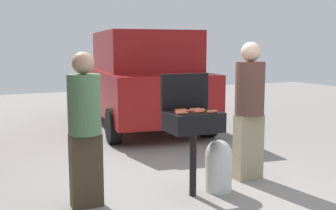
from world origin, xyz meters
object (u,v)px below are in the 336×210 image
Objects in this scene: hot_dog_6 at (182,111)px; parked_minivan at (142,79)px; propane_tank at (219,165)px; hot_dog_5 at (180,110)px; hot_dog_7 at (199,112)px; hot_dog_1 at (200,111)px; person_left at (85,124)px; hot_dog_4 at (182,113)px; hot_dog_12 at (181,111)px; bbq_grill at (193,125)px; hot_dog_8 at (199,110)px; hot_dog_11 at (192,111)px; hot_dog_0 at (180,112)px; person_right at (249,106)px; hot_dog_3 at (195,109)px; hot_dog_2 at (212,112)px; hot_dog_9 at (181,112)px; hot_dog_10 at (212,111)px.

hot_dog_6 is 4.33m from parked_minivan.
hot_dog_6 reaches higher than propane_tank.
hot_dog_5 and hot_dog_7 have the same top height.
person_left is (-1.26, 0.22, -0.09)m from hot_dog_1.
hot_dog_12 is at bearing 67.43° from hot_dog_4.
bbq_grill is 0.59× the size of person_left.
hot_dog_6 is at bearing 173.98° from hot_dog_8.
hot_dog_11 is 0.08× the size of person_left.
hot_dog_0 is 0.07× the size of person_right.
hot_dog_5 is 0.22m from hot_dog_8.
hot_dog_3 and hot_dog_7 have the same top height.
parked_minivan reaches higher than hot_dog_3.
parked_minivan reaches higher than hot_dog_8.
person_left is (-1.18, 0.17, -0.09)m from hot_dog_11.
hot_dog_7 is 0.03× the size of parked_minivan.
bbq_grill is at bearing 155.71° from hot_dog_1.
hot_dog_3 is at bearing 83.91° from parked_minivan.
hot_dog_1 is 1.00× the size of hot_dog_8.
hot_dog_4 is at bearing 171.74° from hot_dog_2.
hot_dog_9 and hot_dog_10 have the same top height.
hot_dog_1 is at bearing -92.22° from hot_dog_3.
hot_dog_0 reaches higher than propane_tank.
hot_dog_3 is 1.00× the size of hot_dog_4.
hot_dog_0 is at bearing 166.50° from hot_dog_10.
hot_dog_9 is at bearing 161.24° from hot_dog_10.
hot_dog_12 is (-0.03, -0.09, 0.00)m from hot_dog_5.
hot_dog_11 is 4.36m from parked_minivan.
hot_dog_3 is 1.00× the size of hot_dog_5.
parked_minivan reaches higher than hot_dog_12.
parked_minivan is at bearing 74.91° from hot_dog_5.
hot_dog_8 is 0.12m from hot_dog_11.
hot_dog_11 and hot_dog_12 have the same top height.
hot_dog_3 is 0.21× the size of propane_tank.
hot_dog_7 is (-0.06, -0.20, 0.00)m from hot_dog_3.
hot_dog_1 is at bearing -41.19° from hot_dog_5.
hot_dog_8 is (-0.05, 0.20, 0.00)m from hot_dog_2.
hot_dog_9 is at bearing 171.35° from hot_dog_1.
hot_dog_10 is (0.28, -0.18, 0.00)m from hot_dog_6.
hot_dog_3 is 1.00× the size of hot_dog_6.
hot_dog_11 is (-0.08, 0.05, 0.00)m from hot_dog_1.
hot_dog_4 is 1.00× the size of hot_dog_9.
hot_dog_4 and hot_dog_12 have the same top height.
hot_dog_10 is 0.07× the size of person_right.
hot_dog_0 is at bearing -124.56° from hot_dog_12.
hot_dog_8 and hot_dog_11 have the same top height.
hot_dog_8 is at bearing 84.40° from parked_minivan.
hot_dog_10 is at bearing -24.97° from hot_dog_12.
hot_dog_10 is at bearing -36.68° from hot_dog_1.
bbq_grill is at bearing 99.79° from hot_dog_7.
person_right reaches higher than hot_dog_0.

